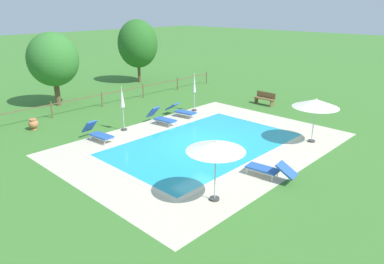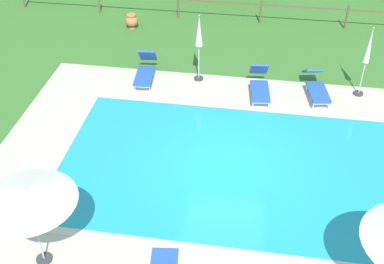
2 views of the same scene
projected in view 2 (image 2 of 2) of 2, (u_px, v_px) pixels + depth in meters
The scene contains 12 objects.
ground_plane at pixel (227, 167), 14.19m from camera, with size 160.00×160.00×0.00m, color #3D752D.
pool_deck_paving at pixel (227, 167), 14.19m from camera, with size 13.52×9.96×0.01m, color beige.
swimming_pool_water at pixel (227, 167), 14.19m from camera, with size 9.36×5.80×0.01m, color #23A8C1.
pool_coping_rim at pixel (227, 167), 14.18m from camera, with size 9.84×6.28×0.01m.
sun_lounger_north_near_steps at pixel (260, 85), 16.97m from camera, with size 0.81×1.95×0.96m.
sun_lounger_north_mid at pixel (145, 70), 17.76m from camera, with size 0.76×1.94×0.96m.
sun_lounger_north_far at pixel (317, 86), 16.95m from camera, with size 0.93×2.10×0.80m.
patio_umbrella_open_by_bench at pixel (27, 196), 10.34m from camera, with size 2.05×2.05×2.27m.
patio_umbrella_closed_row_west at pixel (199, 37), 17.03m from camera, with size 0.32×0.32×2.46m.
patio_umbrella_closed_row_mid_west at pixel (367, 54), 16.29m from camera, with size 0.32×0.32×2.49m.
terracotta_urn_near_fence at pixel (132, 21), 21.20m from camera, with size 0.53×0.53×0.62m.
perimeter_fence at pixel (261, 8), 21.38m from camera, with size 21.53×0.08×1.05m.
Camera 2 is at (0.72, -10.80, 9.28)m, focal length 47.22 mm.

